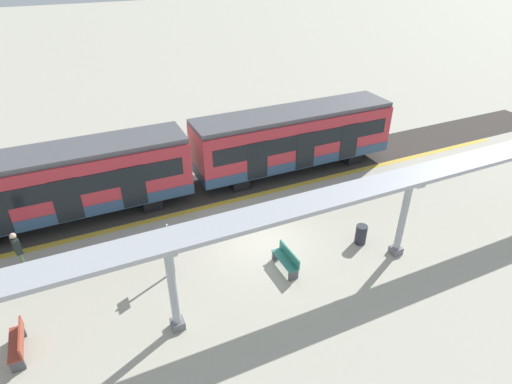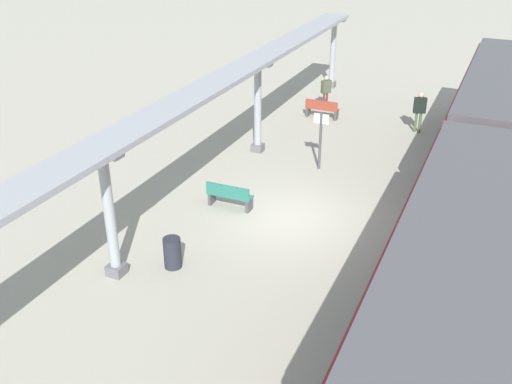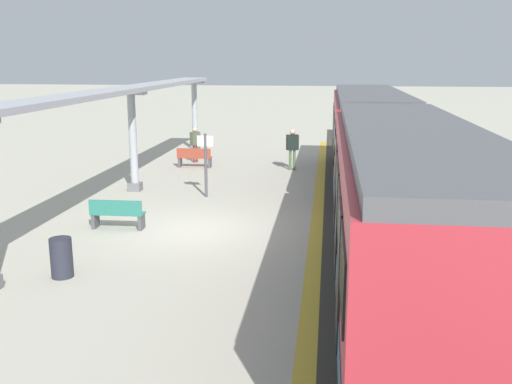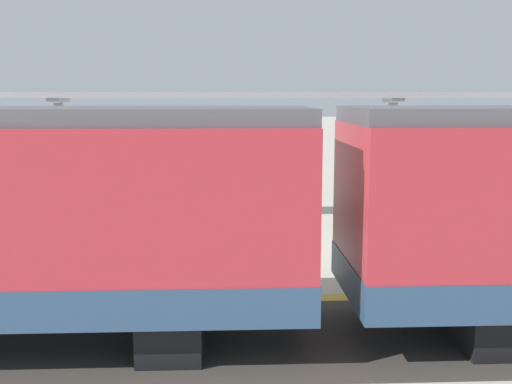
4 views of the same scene
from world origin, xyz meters
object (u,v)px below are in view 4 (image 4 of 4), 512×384
Objects in this scene: canopy_pillar_third at (61,161)px; canopy_pillar_second at (391,160)px; bench_near_end at (226,216)px; trash_bin at (88,218)px; platform_info_sign at (395,192)px.

canopy_pillar_second is at bearing -90.00° from canopy_pillar_third.
canopy_pillar_third is at bearing 76.65° from bench_near_end.
canopy_pillar_third is at bearing 38.17° from trash_bin.
canopy_pillar_second is at bearing -77.04° from bench_near_end.
canopy_pillar_second is 1.62× the size of platform_info_sign.
trash_bin is (-0.10, 3.66, -0.00)m from bench_near_end.
trash_bin is at bearing 78.58° from platform_info_sign.
trash_bin is at bearing 98.04° from canopy_pillar_second.
canopy_pillar_third reaches higher than trash_bin.
bench_near_end is (-1.09, -4.59, -1.37)m from canopy_pillar_third.
bench_near_end is 1.71× the size of trash_bin.
canopy_pillar_third is 2.36× the size of bench_near_end.
canopy_pillar_third is at bearing 90.00° from canopy_pillar_second.
canopy_pillar_second is 2.86m from platform_info_sign.
trash_bin is (-1.18, -0.93, -1.37)m from canopy_pillar_third.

